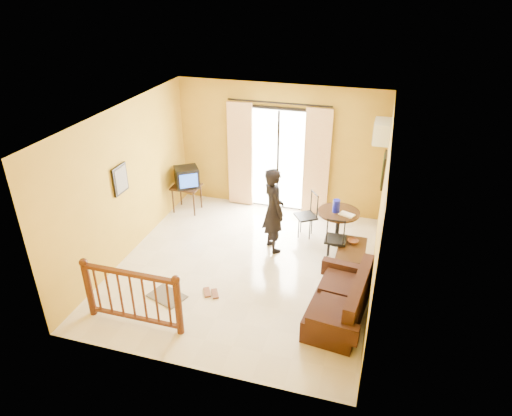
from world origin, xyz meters
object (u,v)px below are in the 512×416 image
(television, at_px, (187,177))
(standing_person, at_px, (273,210))
(dining_table, at_px, (338,218))
(sofa, at_px, (341,303))
(coffee_table, at_px, (351,254))

(television, xyz_separation_m, standing_person, (2.21, -1.00, 0.02))
(dining_table, bearing_deg, television, 173.08)
(sofa, bearing_deg, standing_person, 138.88)
(dining_table, xyz_separation_m, standing_person, (-1.16, -0.59, 0.30))
(sofa, bearing_deg, dining_table, 105.48)
(standing_person, bearing_deg, dining_table, -100.96)
(sofa, xyz_separation_m, standing_person, (-1.51, 1.66, 0.55))
(dining_table, bearing_deg, coffee_table, -66.07)
(coffee_table, relative_size, sofa, 0.53)
(dining_table, xyz_separation_m, sofa, (0.35, -2.24, -0.24))
(dining_table, relative_size, sofa, 0.48)
(coffee_table, distance_m, standing_person, 1.63)
(standing_person, bearing_deg, television, 27.78)
(television, relative_size, dining_table, 0.79)
(coffee_table, xyz_separation_m, standing_person, (-1.51, 0.21, 0.57))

